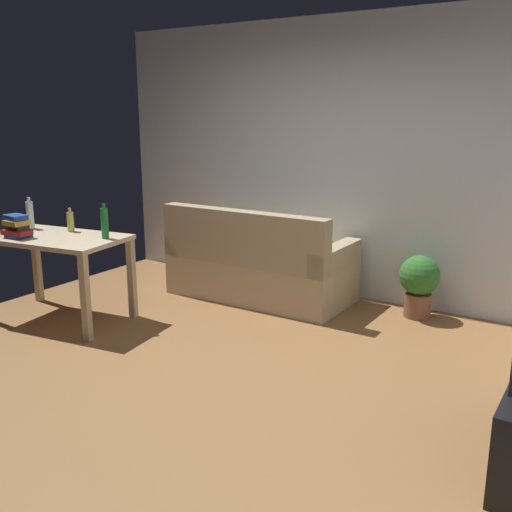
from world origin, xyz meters
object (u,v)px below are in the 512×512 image
bottle_clear (30,215)px  desk (56,248)px  couch (258,268)px  bottle_squat (70,221)px  potted_plant (419,282)px  bottle_green (105,223)px  book_stack (17,227)px

bottle_clear → desk: bearing=-13.0°
couch → desk: size_ratio=1.38×
bottle_clear → bottle_squat: 0.44m
couch → desk: couch is taller
potted_plant → bottle_green: bearing=-144.6°
couch → bottle_squat: (-1.22, -1.24, 0.54)m
bottle_squat → bottle_green: size_ratio=0.72×
potted_plant → bottle_green: size_ratio=1.90×
couch → bottle_squat: 1.82m
couch → book_stack: size_ratio=6.98×
bottle_clear → book_stack: (0.25, -0.32, -0.03)m
desk → bottle_green: 0.53m
potted_plant → bottle_clear: (-3.15, -1.66, 0.56)m
bottle_clear → book_stack: size_ratio=1.14×
desk → bottle_green: bearing=12.9°
couch → bottle_green: 1.59m
bottle_clear → potted_plant: bearing=27.8°
desk → bottle_clear: bearing=158.9°
couch → bottle_green: size_ratio=5.92×
desk → bottle_green: (0.44, 0.17, 0.24)m
potted_plant → bottle_clear: size_ratio=1.96×
bottle_squat → book_stack: 0.46m
desk → potted_plant: 3.23m
bottle_clear → bottle_green: size_ratio=0.97×
book_stack → bottle_clear: bearing=127.4°
bottle_green → potted_plant: bearing=35.4°
couch → potted_plant: size_ratio=3.12×
bottle_clear → bottle_squat: (0.42, 0.11, -0.04)m
desk → bottle_squat: bottle_squat is taller
bottle_squat → bottle_green: bearing=-5.2°
bottle_squat → potted_plant: bearing=29.6°
potted_plant → book_stack: book_stack is taller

